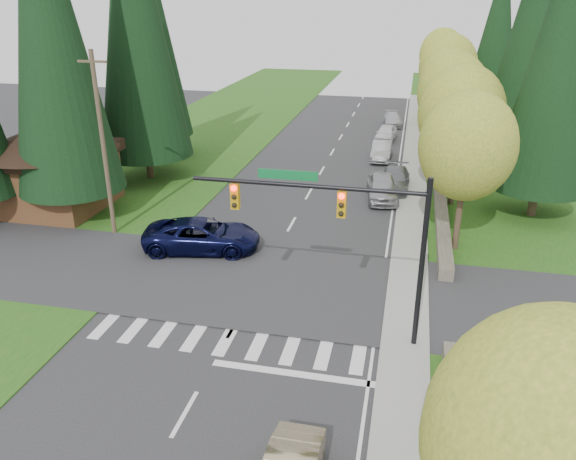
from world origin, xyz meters
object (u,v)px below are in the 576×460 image
(parked_car_b, at_px, (395,180))
(parked_car_e, at_px, (393,119))
(suv_navy, at_px, (202,235))
(parked_car_a, at_px, (382,187))
(parked_car_c, at_px, (381,151))
(parked_car_d, at_px, (386,133))

(parked_car_b, distance_m, parked_car_e, 20.47)
(suv_navy, relative_size, parked_car_a, 1.26)
(suv_navy, bearing_deg, parked_car_c, -32.88)
(parked_car_b, height_order, parked_car_c, parked_car_c)
(suv_navy, distance_m, parked_car_b, 15.45)
(parked_car_a, relative_size, parked_car_e, 1.13)
(parked_car_c, xyz_separation_m, parked_car_d, (-0.00, 6.35, -0.00))
(parked_car_a, relative_size, parked_car_c, 1.11)
(parked_car_b, bearing_deg, parked_car_d, 96.58)
(parked_car_d, relative_size, parked_car_e, 0.98)
(parked_car_a, distance_m, parked_car_b, 2.28)
(parked_car_c, bearing_deg, parked_car_b, -79.30)
(parked_car_b, relative_size, parked_car_c, 1.12)
(parked_car_a, relative_size, parked_car_b, 1.00)
(suv_navy, bearing_deg, parked_car_b, -48.23)
(suv_navy, height_order, parked_car_b, suv_navy)
(parked_car_e, bearing_deg, parked_car_a, -96.06)
(suv_navy, xyz_separation_m, parked_car_b, (9.44, 12.23, -0.14))
(parked_car_c, xyz_separation_m, parked_car_e, (0.30, 13.08, -0.09))
(parked_car_a, distance_m, parked_car_d, 15.90)
(suv_navy, height_order, parked_car_d, suv_navy)
(parked_car_d, bearing_deg, parked_car_e, 92.82)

